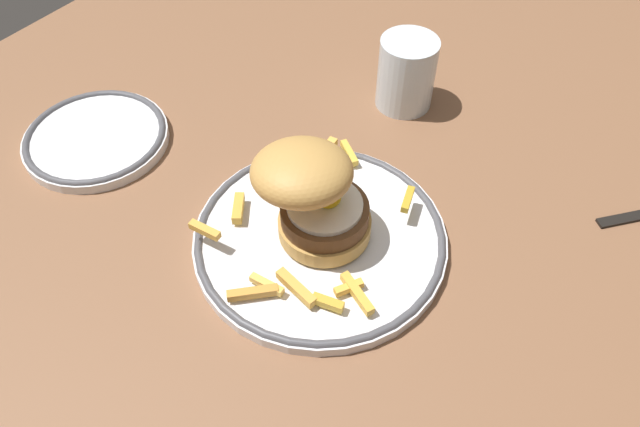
% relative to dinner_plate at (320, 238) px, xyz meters
% --- Properties ---
extents(ground_plane, '(1.37, 1.07, 0.04)m').
position_rel_dinner_plate_xyz_m(ground_plane, '(0.02, 0.04, -0.03)').
color(ground_plane, brown).
extents(dinner_plate, '(0.26, 0.26, 0.02)m').
position_rel_dinner_plate_xyz_m(dinner_plate, '(0.00, 0.00, 0.00)').
color(dinner_plate, silver).
rests_on(dinner_plate, ground_plane).
extents(burger, '(0.14, 0.14, 0.11)m').
position_rel_dinner_plate_xyz_m(burger, '(-0.00, 0.01, 0.06)').
color(burger, '#C49246').
rests_on(burger, dinner_plate).
extents(fries_pile, '(0.24, 0.19, 0.02)m').
position_rel_dinner_plate_xyz_m(fries_pile, '(-0.02, 0.00, 0.01)').
color(fries_pile, gold).
rests_on(fries_pile, dinner_plate).
extents(water_glass, '(0.07, 0.07, 0.09)m').
position_rel_dinner_plate_xyz_m(water_glass, '(0.24, 0.04, 0.03)').
color(water_glass, silver).
rests_on(water_glass, ground_plane).
extents(side_plate, '(0.17, 0.17, 0.02)m').
position_rel_dinner_plate_xyz_m(side_plate, '(-0.03, 0.30, -0.00)').
color(side_plate, white).
rests_on(side_plate, ground_plane).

